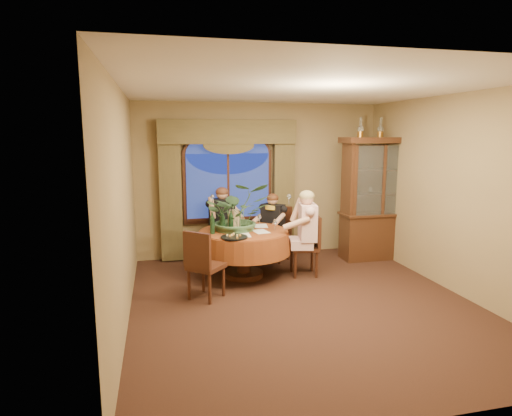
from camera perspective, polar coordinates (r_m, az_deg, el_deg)
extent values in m
plane|color=black|center=(5.92, 6.24, -12.45)|extent=(5.00, 5.00, 0.00)
plane|color=olive|center=(7.93, 0.47, 3.73)|extent=(4.50, 0.00, 4.50)
plane|color=olive|center=(6.64, 25.14, 1.63)|extent=(0.00, 5.00, 5.00)
plane|color=white|center=(5.51, 6.80, 15.60)|extent=(5.00, 5.00, 0.00)
cube|color=#4C4226|center=(7.62, -11.32, 1.63)|extent=(0.38, 0.14, 2.32)
cube|color=#4C4226|center=(7.95, 3.69, 2.13)|extent=(0.38, 0.14, 2.32)
cylinder|color=maroon|center=(6.80, -1.65, -6.09)|extent=(1.83, 1.83, 0.75)
cube|color=#351D11|center=(7.98, 15.84, 1.18)|extent=(1.35, 0.54, 2.19)
cube|color=black|center=(6.89, 6.44, -5.03)|extent=(0.48, 0.48, 0.96)
cube|color=black|center=(7.63, 2.65, -3.53)|extent=(0.59, 0.59, 0.96)
cube|color=black|center=(7.69, -4.08, -3.45)|extent=(0.47, 0.47, 0.96)
cube|color=black|center=(5.94, -6.67, -7.48)|extent=(0.59, 0.59, 0.96)
imported|color=#3A5E3B|center=(6.68, -2.53, 2.50)|extent=(1.01, 1.13, 0.88)
imported|color=#4F552B|center=(6.68, -1.13, -2.86)|extent=(0.15, 0.15, 0.05)
cylinder|color=black|center=(6.23, -2.92, -3.91)|extent=(0.39, 0.39, 0.02)
cylinder|color=black|center=(6.58, -4.48, -1.82)|extent=(0.07, 0.07, 0.33)
cylinder|color=black|center=(6.60, -3.35, -1.77)|extent=(0.07, 0.07, 0.33)
cylinder|color=tan|center=(6.68, -3.49, -1.63)|extent=(0.07, 0.07, 0.33)
cylinder|color=black|center=(6.79, -4.61, -1.46)|extent=(0.07, 0.07, 0.33)
cylinder|color=black|center=(6.49, -5.85, -2.01)|extent=(0.07, 0.07, 0.33)
cube|color=white|center=(6.62, 0.64, -3.15)|extent=(0.26, 0.33, 0.00)
cube|color=white|center=(7.02, 0.64, -2.40)|extent=(0.25, 0.33, 0.00)
cube|color=white|center=(6.39, -1.74, -3.63)|extent=(0.23, 0.31, 0.00)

